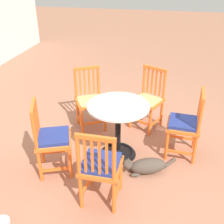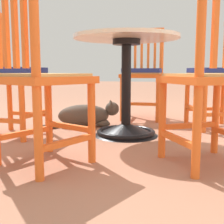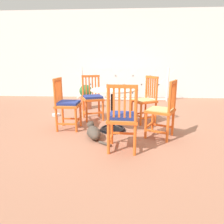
{
  "view_description": "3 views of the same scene",
  "coord_description": "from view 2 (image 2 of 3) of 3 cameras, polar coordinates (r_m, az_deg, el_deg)",
  "views": [
    {
      "loc": [
        -2.93,
        -0.59,
        2.25
      ],
      "look_at": [
        0.1,
        0.06,
        0.53
      ],
      "focal_mm": 44.14,
      "sensor_mm": 36.0,
      "label": 1
    },
    {
      "loc": [
        2.06,
        0.33,
        0.47
      ],
      "look_at": [
        -0.07,
        -0.16,
        0.17
      ],
      "focal_mm": 46.89,
      "sensor_mm": 36.0,
      "label": 2
    },
    {
      "loc": [
        0.15,
        -3.44,
        1.17
      ],
      "look_at": [
        -0.07,
        -0.08,
        0.34
      ],
      "focal_mm": 32.19,
      "sensor_mm": 36.0,
      "label": 3
    }
  ],
  "objects": [
    {
      "name": "cafe_table",
      "position": [
        2.16,
        2.76,
        2.86
      ],
      "size": [
        0.76,
        0.76,
        0.73
      ],
      "color": "black",
      "rests_on": "ground_plane"
    },
    {
      "name": "tabby_cat",
      "position": [
        2.55,
        -4.7,
        -0.67
      ],
      "size": [
        0.48,
        0.64,
        0.23
      ],
      "color": "#4C4238",
      "rests_on": "ground_plane"
    },
    {
      "name": "orange_chair_by_planter",
      "position": [
        2.6,
        19.96,
        6.83
      ],
      "size": [
        0.52,
        0.52,
        0.91
      ],
      "color": "orange",
      "rests_on": "ground_plane"
    },
    {
      "name": "orange_chair_facing_out",
      "position": [
        2.28,
        -19.01,
        6.8
      ],
      "size": [
        0.42,
        0.42,
        0.91
      ],
      "color": "orange",
      "rests_on": "ground_plane"
    },
    {
      "name": "orange_chair_tucked_in",
      "position": [
        2.95,
        6.02,
        7.32
      ],
      "size": [
        0.4,
        0.4,
        0.91
      ],
      "color": "orange",
      "rests_on": "ground_plane"
    },
    {
      "name": "ground_plane",
      "position": [
        2.14,
        3.79,
        -4.94
      ],
      "size": [
        24.0,
        24.0,
        0.0
      ],
      "primitive_type": "plane",
      "color": "#A36B51"
    },
    {
      "name": "orange_chair_at_corner",
      "position": [
        1.52,
        19.1,
        5.98
      ],
      "size": [
        0.54,
        0.54,
        0.91
      ],
      "color": "orange",
      "rests_on": "ground_plane"
    },
    {
      "name": "orange_chair_near_fence",
      "position": [
        1.49,
        -14.19,
        6.14
      ],
      "size": [
        0.53,
        0.53,
        0.91
      ],
      "color": "orange",
      "rests_on": "ground_plane"
    }
  ]
}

